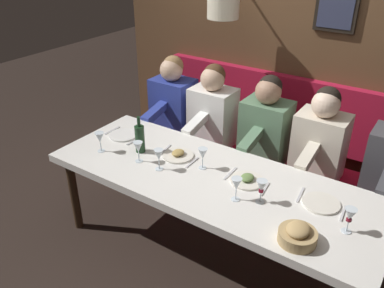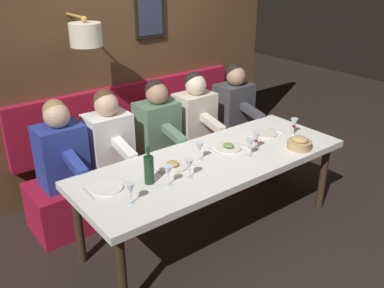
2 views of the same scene
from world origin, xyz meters
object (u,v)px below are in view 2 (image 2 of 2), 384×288
(wine_glass_2, at_px, (256,138))
(wine_glass_5, at_px, (294,123))
(diner_middle, at_px, (157,121))
(wine_glass_0, at_px, (250,144))
(diner_nearest, at_px, (234,101))
(diner_near, at_px, (195,111))
(wine_glass_1, at_px, (168,172))
(bread_bowl, at_px, (300,143))
(wine_bottle, at_px, (149,169))
(diner_farthest, at_px, (61,147))
(diner_far, at_px, (108,134))
(wine_glass_6, at_px, (199,148))
(wine_glass_3, at_px, (189,165))
(dining_table, at_px, (214,166))
(wine_glass_4, at_px, (130,189))

(wine_glass_2, relative_size, wine_glass_5, 1.00)
(diner_middle, relative_size, wine_glass_0, 4.82)
(diner_nearest, height_order, wine_glass_0, diner_nearest)
(diner_nearest, height_order, diner_near, same)
(diner_nearest, distance_m, wine_glass_1, 1.91)
(wine_glass_0, xyz_separation_m, bread_bowl, (-0.15, -0.48, -0.07))
(wine_bottle, bearing_deg, bread_bowl, -101.81)
(diner_farthest, bearing_deg, diner_middle, -90.00)
(diner_far, height_order, wine_glass_6, diner_far)
(diner_near, xyz_separation_m, diner_middle, (0.00, 0.48, 0.00))
(wine_glass_6, bearing_deg, wine_glass_0, -117.82)
(wine_glass_5, bearing_deg, wine_bottle, 88.19)
(wine_glass_3, bearing_deg, wine_glass_5, -86.79)
(wine_glass_2, distance_m, bread_bowl, 0.41)
(wine_glass_3, distance_m, wine_glass_5, 1.33)
(wine_glass_1, bearing_deg, diner_farthest, 22.98)
(diner_far, bearing_deg, wine_glass_0, -141.78)
(wine_glass_0, distance_m, wine_bottle, 0.94)
(dining_table, height_order, wine_glass_2, wine_glass_2)
(wine_glass_0, distance_m, bread_bowl, 0.51)
(wine_glass_2, distance_m, wine_glass_4, 1.34)
(diner_nearest, xyz_separation_m, wine_glass_4, (-1.06, 1.97, 0.04))
(wine_glass_0, bearing_deg, diner_near, -11.73)
(dining_table, height_order, diner_near, diner_near)
(dining_table, distance_m, diner_nearest, 1.39)
(wine_glass_1, bearing_deg, diner_far, -1.81)
(diner_middle, distance_m, diner_farthest, 1.00)
(diner_far, height_order, diner_farthest, same)
(wine_glass_5, xyz_separation_m, wine_bottle, (0.05, 1.62, 0.00))
(diner_far, distance_m, wine_glass_4, 1.13)
(dining_table, xyz_separation_m, bread_bowl, (-0.30, -0.75, 0.11))
(diner_far, relative_size, wine_glass_5, 4.82)
(dining_table, distance_m, wine_glass_3, 0.43)
(wine_glass_0, bearing_deg, wine_glass_3, 88.78)
(wine_glass_3, relative_size, wine_bottle, 0.55)
(wine_glass_6, bearing_deg, diner_far, 27.07)
(diner_farthest, distance_m, wine_glass_6, 1.20)
(diner_nearest, distance_m, wine_glass_2, 1.15)
(wine_glass_4, bearing_deg, diner_near, -52.96)
(diner_near, xyz_separation_m, wine_glass_3, (-1.01, 0.86, 0.04))
(diner_middle, relative_size, diner_farthest, 1.00)
(wine_glass_0, height_order, wine_glass_5, same)
(wine_glass_3, xyz_separation_m, bread_bowl, (-0.17, -1.12, -0.07))
(wine_glass_1, bearing_deg, diner_near, -46.21)
(wine_glass_3, distance_m, wine_glass_6, 0.32)
(diner_farthest, bearing_deg, wine_glass_4, -175.84)
(diner_nearest, relative_size, wine_glass_1, 4.82)
(wine_glass_1, bearing_deg, wine_glass_6, -67.35)
(diner_far, distance_m, wine_glass_3, 1.03)
(diner_near, distance_m, wine_glass_4, 1.76)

